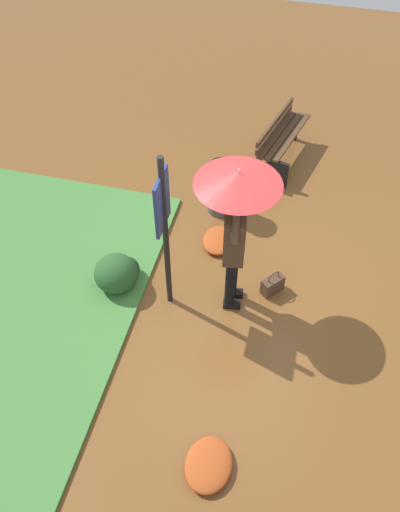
% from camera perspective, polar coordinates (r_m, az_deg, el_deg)
% --- Properties ---
extents(ground_plane, '(18.00, 18.00, 0.00)m').
position_cam_1_polar(ground_plane, '(7.03, 3.22, -3.78)').
color(ground_plane, brown).
extents(person_with_umbrella, '(0.96, 0.96, 2.04)m').
position_cam_1_polar(person_with_umbrella, '(5.84, 3.91, 5.14)').
color(person_with_umbrella, black).
rests_on(person_with_umbrella, ground_plane).
extents(info_sign_post, '(0.44, 0.07, 2.30)m').
position_cam_1_polar(info_sign_post, '(5.86, -3.89, 3.90)').
color(info_sign_post, black).
rests_on(info_sign_post, ground_plane).
extents(handbag, '(0.32, 0.30, 0.37)m').
position_cam_1_polar(handbag, '(6.99, 7.72, -3.05)').
color(handbag, '#4C3323').
rests_on(handbag, ground_plane).
extents(park_bench, '(1.43, 0.70, 0.75)m').
position_cam_1_polar(park_bench, '(8.84, 8.66, 12.28)').
color(park_bench, black).
rests_on(park_bench, ground_plane).
extents(trash_bin, '(0.42, 0.42, 0.83)m').
position_cam_1_polar(trash_bin, '(7.79, 2.35, 7.23)').
color(trash_bin, '#4C4C51').
rests_on(trash_bin, ground_plane).
extents(shrub_cluster, '(0.61, 0.56, 0.50)m').
position_cam_1_polar(shrub_cluster, '(6.99, -8.73, -1.76)').
color(shrub_cluster, '#285628').
rests_on(shrub_cluster, ground_plane).
extents(leaf_pile_by_bench, '(0.60, 0.48, 0.13)m').
position_cam_1_polar(leaf_pile_by_bench, '(5.84, 0.91, -21.32)').
color(leaf_pile_by_bench, '#B74C1E').
rests_on(leaf_pile_by_bench, ground_plane).
extents(leaf_pile_far_path, '(0.57, 0.46, 0.13)m').
position_cam_1_polar(leaf_pile_far_path, '(7.53, 2.06, 1.70)').
color(leaf_pile_far_path, '#B74C1E').
rests_on(leaf_pile_far_path, ground_plane).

